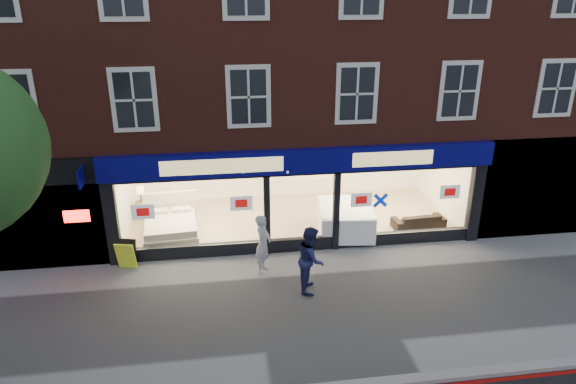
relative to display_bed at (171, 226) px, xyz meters
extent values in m
plane|color=gray|center=(4.02, -4.45, -0.43)|extent=(120.00, 120.00, 0.00)
cube|color=tan|center=(4.02, 0.80, -0.38)|extent=(11.00, 4.50, 0.10)
cube|color=#5E261D|center=(4.02, 2.55, 6.22)|extent=(19.00, 8.00, 6.70)
cube|color=#070662|center=(4.02, -1.57, 2.52)|extent=(11.40, 0.28, 0.70)
cube|color=black|center=(4.02, -1.37, -0.23)|extent=(11.00, 0.18, 0.40)
cube|color=black|center=(-1.48, -1.40, 0.87)|extent=(0.35, 0.30, 2.60)
cube|color=black|center=(9.52, -1.40, 0.87)|extent=(0.35, 0.30, 2.60)
cube|color=white|center=(0.77, -1.45, 1.02)|extent=(4.20, 0.02, 2.10)
cube|color=white|center=(7.27, -1.45, 1.02)|extent=(4.20, 0.02, 2.10)
cube|color=white|center=(4.02, -1.20, 0.72)|extent=(1.80, 0.02, 2.10)
cube|color=silver|center=(4.02, 3.05, 0.87)|extent=(11.00, 0.20, 2.60)
cube|color=#FFEAC6|center=(4.02, 0.80, 2.17)|extent=(11.00, 4.50, 0.12)
cube|color=black|center=(-3.58, -1.15, 1.22)|extent=(3.80, 0.60, 3.30)
cube|color=#FF140C|center=(-2.38, -1.50, 1.17)|extent=(0.70, 0.04, 0.35)
cube|color=black|center=(11.52, -1.25, 1.22)|extent=(4.00, 0.40, 3.30)
cube|color=beige|center=(0.01, -0.13, -0.16)|extent=(1.79, 2.06, 0.34)
cube|color=beige|center=(0.01, -0.13, 0.13)|extent=(1.72, 1.98, 0.24)
cube|color=beige|center=(-0.07, 0.89, 0.25)|extent=(1.73, 0.26, 1.16)
cube|color=beige|center=(-0.41, 0.53, 0.31)|extent=(0.65, 0.36, 0.12)
cube|color=beige|center=(0.31, 0.59, 0.31)|extent=(0.65, 0.36, 0.12)
cube|color=brown|center=(-1.08, 1.61, -0.05)|extent=(0.47, 0.47, 0.55)
cube|color=white|center=(5.62, -0.45, -0.19)|extent=(1.93, 2.32, 0.28)
cube|color=white|center=(5.62, -0.45, 0.09)|extent=(1.93, 2.32, 0.28)
cube|color=white|center=(5.62, -0.45, 0.37)|extent=(1.93, 2.32, 0.28)
imported|color=black|center=(8.10, -0.55, -0.07)|extent=(1.77, 0.79, 0.51)
cube|color=yellow|center=(-1.13, -1.76, 0.00)|extent=(0.63, 0.48, 0.86)
imported|color=#B8B9C1|center=(2.74, -2.51, 0.44)|extent=(0.62, 0.74, 1.74)
imported|color=#1B1E4C|center=(3.90, -3.60, 0.48)|extent=(0.86, 1.01, 1.82)
camera|label=1|loc=(1.63, -15.25, 7.09)|focal=32.00mm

